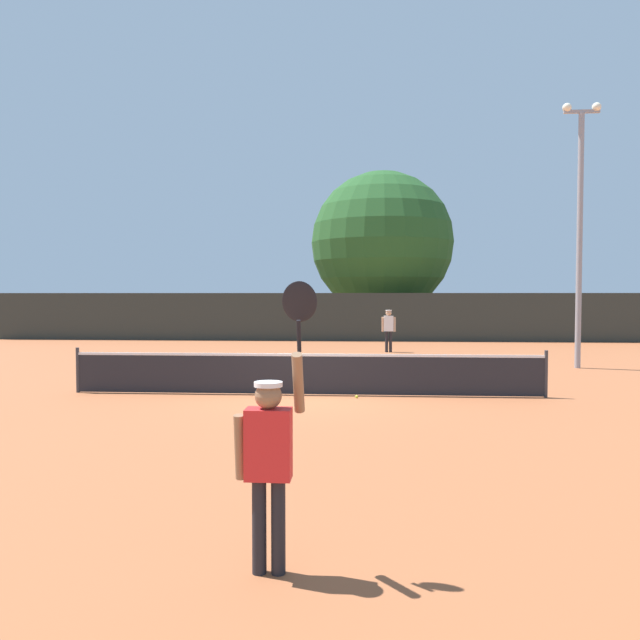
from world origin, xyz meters
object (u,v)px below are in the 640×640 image
Objects in this scene: large_tree at (382,243)px; player_serving at (270,447)px; tennis_ball at (357,397)px; parked_car_far at (506,319)px; player_receiving at (389,326)px; parked_car_mid at (294,320)px; light_pole at (580,218)px; parked_car_near at (207,319)px.

player_serving is at bearing -93.52° from large_tree.
parked_car_far is (9.14, 25.69, 0.74)m from tennis_ball.
tennis_ball is 0.01× the size of large_tree.
large_tree is at bearing 86.48° from player_serving.
player_receiving is 0.39× the size of parked_car_mid.
large_tree is 2.13× the size of parked_car_mid.
player_serving is 35.98× the size of tennis_ball.
player_receiving is 11.41m from tennis_ball.
large_tree is (-5.70, 15.49, 0.54)m from light_pole.
player_serving is 20.24m from player_receiving.
player_receiving is at bearing -72.00° from parked_car_mid.
large_tree is at bearing 86.73° from tennis_ball.
parked_car_near is (-10.93, 13.87, -0.27)m from player_receiving.
parked_car_far is (2.20, 19.45, -3.94)m from light_pole.
large_tree is (1.88, 30.59, 4.20)m from player_serving.
player_serving is 8.94m from tennis_ball.
light_pole is 25.55m from parked_car_near.
tennis_ball is at bearing -93.27° from large_tree.
parked_car_far is at bearing 5.46° from parked_car_mid.
player_receiving is at bearing -90.30° from large_tree.
light_pole reaches higher than player_receiving.
player_serving is 0.57× the size of parked_car_far.
parked_car_mid is (5.76, -2.05, 0.00)m from parked_car_near.
tennis_ball is (-1.19, -11.31, -1.02)m from player_receiving.
player_serving reaches higher than player_receiving.
light_pole is 1.93× the size of parked_car_far.
tennis_ball is at bearing -75.04° from parked_car_near.
parked_car_near is (-16.69, 18.94, -3.94)m from light_pole.
light_pole is 1.90× the size of parked_car_mid.
player_serving is 35.23m from parked_car_near.
light_pole reaches higher than parked_car_near.
parked_car_far is at bearing 83.56° from light_pole.
large_tree reaches higher than player_serving.
parked_car_mid is (-5.23, 1.39, -4.49)m from large_tree.
parked_car_mid is (-3.98, 23.12, 0.74)m from tennis_ball.
player_receiving is at bearing 84.82° from player_serving.
large_tree is (1.24, 21.73, 5.23)m from tennis_ball.
parked_car_near is at bearing 104.98° from player_serving.
tennis_ball is 10.44m from light_pole.
player_serving is 0.56× the size of parked_car_mid.
player_receiving reaches higher than parked_car_far.
tennis_ball is 0.01× the size of light_pole.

